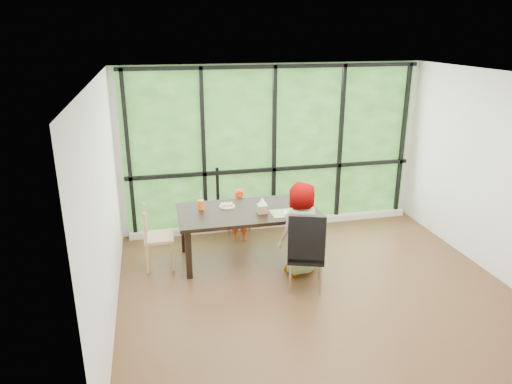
{
  "coord_description": "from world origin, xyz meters",
  "views": [
    {
      "loc": [
        -1.95,
        -5.07,
        3.21
      ],
      "look_at": [
        -0.57,
        1.0,
        1.05
      ],
      "focal_mm": 33.21,
      "sensor_mm": 36.0,
      "label": 1
    }
  ],
  "objects_px": {
    "green_cup": "(307,209)",
    "dining_table": "(248,234)",
    "chair_end_beech": "(159,237)",
    "plate_far": "(227,206)",
    "orange_cup": "(201,205)",
    "chair_interior_leather": "(306,249)",
    "child_toddler": "(240,215)",
    "child_older": "(299,229)",
    "plate_near": "(291,213)",
    "chair_window_leather": "(234,200)",
    "tissue_box": "(262,209)",
    "white_mug": "(309,201)"
  },
  "relations": [
    {
      "from": "chair_end_beech",
      "to": "plate_far",
      "type": "distance_m",
      "value": 1.06
    },
    {
      "from": "chair_window_leather",
      "to": "green_cup",
      "type": "height_order",
      "value": "chair_window_leather"
    },
    {
      "from": "dining_table",
      "to": "chair_interior_leather",
      "type": "height_order",
      "value": "chair_interior_leather"
    },
    {
      "from": "green_cup",
      "to": "dining_table",
      "type": "bearing_deg",
      "value": 158.14
    },
    {
      "from": "child_toddler",
      "to": "plate_near",
      "type": "bearing_deg",
      "value": -41.64
    },
    {
      "from": "green_cup",
      "to": "white_mug",
      "type": "height_order",
      "value": "green_cup"
    },
    {
      "from": "dining_table",
      "to": "child_toddler",
      "type": "relative_size",
      "value": 2.34
    },
    {
      "from": "child_toddler",
      "to": "tissue_box",
      "type": "distance_m",
      "value": 0.88
    },
    {
      "from": "dining_table",
      "to": "green_cup",
      "type": "xyz_separation_m",
      "value": [
        0.78,
        -0.31,
        0.44
      ]
    },
    {
      "from": "plate_far",
      "to": "green_cup",
      "type": "relative_size",
      "value": 1.64
    },
    {
      "from": "dining_table",
      "to": "plate_far",
      "type": "relative_size",
      "value": 8.83
    },
    {
      "from": "chair_interior_leather",
      "to": "tissue_box",
      "type": "distance_m",
      "value": 0.96
    },
    {
      "from": "child_toddler",
      "to": "orange_cup",
      "type": "height_order",
      "value": "orange_cup"
    },
    {
      "from": "orange_cup",
      "to": "chair_end_beech",
      "type": "bearing_deg",
      "value": -164.54
    },
    {
      "from": "plate_near",
      "to": "tissue_box",
      "type": "height_order",
      "value": "tissue_box"
    },
    {
      "from": "child_toddler",
      "to": "child_older",
      "type": "xyz_separation_m",
      "value": [
        0.59,
        -1.21,
        0.22
      ]
    },
    {
      "from": "orange_cup",
      "to": "chair_interior_leather",
      "type": "bearing_deg",
      "value": -44.14
    },
    {
      "from": "white_mug",
      "to": "chair_end_beech",
      "type": "bearing_deg",
      "value": -178.99
    },
    {
      "from": "chair_window_leather",
      "to": "green_cup",
      "type": "xyz_separation_m",
      "value": [
        0.8,
        -1.34,
        0.28
      ]
    },
    {
      "from": "child_toddler",
      "to": "child_older",
      "type": "height_order",
      "value": "child_older"
    },
    {
      "from": "chair_interior_leather",
      "to": "plate_near",
      "type": "relative_size",
      "value": 5.08
    },
    {
      "from": "child_toddler",
      "to": "green_cup",
      "type": "height_order",
      "value": "green_cup"
    },
    {
      "from": "chair_end_beech",
      "to": "tissue_box",
      "type": "relative_size",
      "value": 6.54
    },
    {
      "from": "dining_table",
      "to": "green_cup",
      "type": "relative_size",
      "value": 14.52
    },
    {
      "from": "child_toddler",
      "to": "green_cup",
      "type": "bearing_deg",
      "value": -35.01
    },
    {
      "from": "orange_cup",
      "to": "tissue_box",
      "type": "distance_m",
      "value": 0.88
    },
    {
      "from": "dining_table",
      "to": "plate_far",
      "type": "height_order",
      "value": "plate_far"
    },
    {
      "from": "child_older",
      "to": "orange_cup",
      "type": "relative_size",
      "value": 9.45
    },
    {
      "from": "plate_far",
      "to": "plate_near",
      "type": "height_order",
      "value": "same"
    },
    {
      "from": "orange_cup",
      "to": "green_cup",
      "type": "bearing_deg",
      "value": -19.16
    },
    {
      "from": "chair_end_beech",
      "to": "tissue_box",
      "type": "xyz_separation_m",
      "value": [
        1.45,
        -0.15,
        0.36
      ]
    },
    {
      "from": "chair_end_beech",
      "to": "white_mug",
      "type": "relative_size",
      "value": 10.98
    },
    {
      "from": "green_cup",
      "to": "tissue_box",
      "type": "distance_m",
      "value": 0.62
    },
    {
      "from": "green_cup",
      "to": "orange_cup",
      "type": "bearing_deg",
      "value": 160.84
    },
    {
      "from": "plate_near",
      "to": "orange_cup",
      "type": "distance_m",
      "value": 1.29
    },
    {
      "from": "child_older",
      "to": "plate_far",
      "type": "xyz_separation_m",
      "value": [
        -0.85,
        0.78,
        0.11
      ]
    },
    {
      "from": "tissue_box",
      "to": "plate_far",
      "type": "bearing_deg",
      "value": 142.57
    },
    {
      "from": "orange_cup",
      "to": "white_mug",
      "type": "height_order",
      "value": "orange_cup"
    },
    {
      "from": "chair_window_leather",
      "to": "tissue_box",
      "type": "xyz_separation_m",
      "value": [
        0.2,
        -1.17,
        0.27
      ]
    },
    {
      "from": "child_older",
      "to": "green_cup",
      "type": "relative_size",
      "value": 9.47
    },
    {
      "from": "chair_interior_leather",
      "to": "chair_end_beech",
      "type": "relative_size",
      "value": 1.2
    },
    {
      "from": "chair_window_leather",
      "to": "green_cup",
      "type": "bearing_deg",
      "value": -76.53
    },
    {
      "from": "child_toddler",
      "to": "chair_interior_leather",
      "type": "bearing_deg",
      "value": -55.62
    },
    {
      "from": "chair_window_leather",
      "to": "plate_far",
      "type": "height_order",
      "value": "chair_window_leather"
    },
    {
      "from": "child_toddler",
      "to": "white_mug",
      "type": "bearing_deg",
      "value": -16.35
    },
    {
      "from": "green_cup",
      "to": "tissue_box",
      "type": "bearing_deg",
      "value": 164.06
    },
    {
      "from": "orange_cup",
      "to": "child_older",
      "type": "bearing_deg",
      "value": -31.83
    },
    {
      "from": "chair_interior_leather",
      "to": "plate_far",
      "type": "bearing_deg",
      "value": -37.0
    },
    {
      "from": "white_mug",
      "to": "dining_table",
      "type": "bearing_deg",
      "value": -177.1
    },
    {
      "from": "dining_table",
      "to": "child_older",
      "type": "distance_m",
      "value": 0.87
    }
  ]
}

